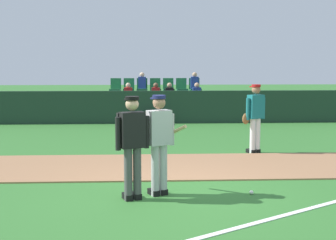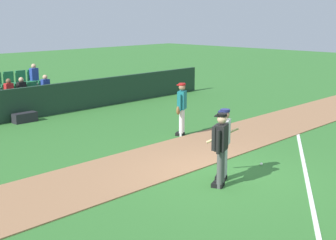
{
  "view_description": "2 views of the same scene",
  "coord_description": "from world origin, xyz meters",
  "px_view_note": "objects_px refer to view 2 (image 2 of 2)",
  "views": [
    {
      "loc": [
        -0.42,
        -8.09,
        2.32
      ],
      "look_at": [
        0.04,
        1.26,
        1.16
      ],
      "focal_mm": 50.03,
      "sensor_mm": 36.0,
      "label": 1
    },
    {
      "loc": [
        -9.19,
        -6.85,
        3.96
      ],
      "look_at": [
        -0.06,
        1.89,
        1.17
      ],
      "focal_mm": 51.42,
      "sensor_mm": 36.0,
      "label": 2
    }
  ],
  "objects_px": {
    "batter_grey_jersey": "(224,141)",
    "umpire_home_plate": "(220,146)",
    "baseball": "(261,164)",
    "equipment_bag": "(25,117)",
    "runner_teal_jersey": "(182,107)"
  },
  "relations": [
    {
      "from": "batter_grey_jersey",
      "to": "runner_teal_jersey",
      "type": "height_order",
      "value": "same"
    },
    {
      "from": "baseball",
      "to": "equipment_bag",
      "type": "height_order",
      "value": "equipment_bag"
    },
    {
      "from": "runner_teal_jersey",
      "to": "equipment_bag",
      "type": "height_order",
      "value": "runner_teal_jersey"
    },
    {
      "from": "runner_teal_jersey",
      "to": "umpire_home_plate",
      "type": "bearing_deg",
      "value": -127.44
    },
    {
      "from": "batter_grey_jersey",
      "to": "umpire_home_plate",
      "type": "relative_size",
      "value": 1.0
    },
    {
      "from": "umpire_home_plate",
      "to": "runner_teal_jersey",
      "type": "bearing_deg",
      "value": 52.56
    },
    {
      "from": "batter_grey_jersey",
      "to": "equipment_bag",
      "type": "xyz_separation_m",
      "value": [
        -0.01,
        9.29,
        -0.79
      ]
    },
    {
      "from": "umpire_home_plate",
      "to": "runner_teal_jersey",
      "type": "distance_m",
      "value": 4.94
    },
    {
      "from": "equipment_bag",
      "to": "umpire_home_plate",
      "type": "bearing_deg",
      "value": -92.72
    },
    {
      "from": "baseball",
      "to": "runner_teal_jersey",
      "type": "bearing_deg",
      "value": 76.17
    },
    {
      "from": "runner_teal_jersey",
      "to": "equipment_bag",
      "type": "distance_m",
      "value": 6.21
    },
    {
      "from": "umpire_home_plate",
      "to": "runner_teal_jersey",
      "type": "height_order",
      "value": "same"
    },
    {
      "from": "umpire_home_plate",
      "to": "baseball",
      "type": "distance_m",
      "value": 2.31
    },
    {
      "from": "umpire_home_plate",
      "to": "equipment_bag",
      "type": "xyz_separation_m",
      "value": [
        0.45,
        9.54,
        -0.82
      ]
    },
    {
      "from": "umpire_home_plate",
      "to": "baseball",
      "type": "xyz_separation_m",
      "value": [
        2.09,
        0.2,
        -0.96
      ]
    }
  ]
}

